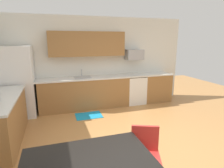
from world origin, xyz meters
TOP-DOWN VIEW (x-y plane):
  - ground_plane at (0.00, 0.00)m, footprint 12.00×12.00m
  - wall_back at (0.00, 2.65)m, footprint 5.80×0.10m
  - cabinet_run_back at (-0.44, 2.30)m, footprint 2.63×0.60m
  - cabinet_run_back_right at (1.94, 2.30)m, footprint 0.92×0.60m
  - cabinet_run_left at (-2.30, 0.80)m, footprint 0.60×2.00m
  - countertop_back at (0.00, 2.30)m, footprint 4.80×0.64m
  - countertop_left at (-2.30, 0.80)m, footprint 0.64×2.00m
  - upper_cabinets_back at (-0.30, 2.43)m, footprint 2.20×0.34m
  - refrigerator at (-2.18, 2.22)m, footprint 0.76×0.70m
  - oven_range at (1.18, 2.30)m, footprint 0.60×0.60m
  - microwave at (1.18, 2.40)m, footprint 0.54×0.36m
  - sink_basin at (-0.49, 2.30)m, footprint 0.48×0.40m
  - sink_faucet at (-0.49, 2.48)m, footprint 0.02×0.02m
  - dining_table at (-1.01, -1.35)m, footprint 1.40×0.90m
  - chair_near_table at (-0.18, -1.05)m, footprint 0.52×0.52m
  - floor_mat at (-0.46, 1.65)m, footprint 0.70×0.50m

SIDE VIEW (x-z plane):
  - ground_plane at x=0.00m, z-range 0.00..0.00m
  - floor_mat at x=-0.46m, z-range 0.00..0.01m
  - cabinet_run_back at x=-0.44m, z-range 0.00..0.90m
  - cabinet_run_back_right at x=1.94m, z-range 0.00..0.90m
  - cabinet_run_left at x=-2.30m, z-range 0.00..0.90m
  - oven_range at x=1.18m, z-range 0.00..0.91m
  - chair_near_table at x=-0.18m, z-range 0.08..0.93m
  - dining_table at x=-1.01m, z-range 0.32..1.08m
  - sink_basin at x=-0.49m, z-range 0.81..0.95m
  - countertop_back at x=0.00m, z-range 0.90..0.94m
  - countertop_left at x=-2.30m, z-range 0.90..0.94m
  - refrigerator at x=-2.18m, z-range 0.00..1.87m
  - sink_faucet at x=-0.49m, z-range 0.92..1.16m
  - wall_back at x=0.00m, z-range 0.00..2.70m
  - microwave at x=1.18m, z-range 1.40..1.72m
  - upper_cabinets_back at x=-0.30m, z-range 1.55..2.25m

